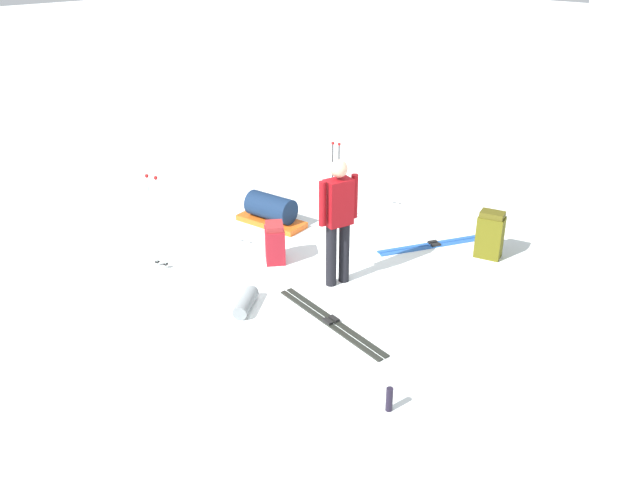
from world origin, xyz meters
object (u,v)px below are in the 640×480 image
at_px(backpack_bright, 275,243).
at_px(skier_standing, 338,216).
at_px(ski_pair_near, 434,245).
at_px(ski_poles_planted_far, 336,179).
at_px(sleeping_mat_rolled, 246,302).
at_px(ski_pair_far, 331,322).
at_px(thermos_bottle, 389,399).
at_px(ski_poles_planted_near, 156,218).
at_px(gear_sled, 271,211).
at_px(backpack_large_dark, 490,235).

bearing_deg(backpack_bright, skier_standing, 8.54).
bearing_deg(ski_pair_near, skier_standing, -98.11).
relative_size(skier_standing, ski_poles_planted_far, 1.28).
distance_m(ski_poles_planted_far, sleeping_mat_rolled, 2.94).
relative_size(ski_pair_near, ski_pair_far, 0.90).
xyz_separation_m(ski_pair_near, thermos_bottle, (1.82, -3.32, 0.12)).
xyz_separation_m(ski_poles_planted_near, sleeping_mat_rolled, (1.69, 0.12, -0.66)).
bearing_deg(sleeping_mat_rolled, ski_poles_planted_far, 110.73).
distance_m(ski_pair_far, ski_poles_planted_near, 2.82).
distance_m(skier_standing, ski_poles_planted_near, 2.48).
bearing_deg(ski_pair_far, sleeping_mat_rolled, -152.13).
height_order(gear_sled, sleeping_mat_rolled, gear_sled).
relative_size(ski_pair_far, backpack_large_dark, 2.69).
xyz_separation_m(gear_sled, sleeping_mat_rolled, (1.70, -1.93, -0.13)).
xyz_separation_m(backpack_bright, gear_sled, (-1.00, 0.81, -0.06)).
relative_size(ski_pair_far, ski_poles_planted_far, 1.41).
bearing_deg(ski_poles_planted_far, thermos_bottle, -40.12).
distance_m(skier_standing, sleeping_mat_rolled, 1.58).
bearing_deg(thermos_bottle, skier_standing, 144.32).
bearing_deg(sleeping_mat_rolled, ski_pair_far, 27.87).
height_order(skier_standing, sleeping_mat_rolled, skier_standing).
bearing_deg(ski_pair_far, gear_sled, 151.90).
bearing_deg(ski_poles_planted_far, ski_pair_near, 14.22).
relative_size(gear_sled, sleeping_mat_rolled, 2.14).
xyz_separation_m(ski_pair_far, ski_poles_planted_near, (-2.65, -0.62, 0.74)).
height_order(ski_poles_planted_far, sleeping_mat_rolled, ski_poles_planted_far).
bearing_deg(ski_pair_far, ski_poles_planted_near, -166.76).
bearing_deg(ski_pair_far, thermos_bottle, -26.37).
height_order(sleeping_mat_rolled, thermos_bottle, thermos_bottle).
distance_m(ski_pair_near, ski_pair_far, 2.61).
distance_m(backpack_bright, gear_sled, 1.29).
xyz_separation_m(ski_pair_near, ski_poles_planted_near, (-2.30, -3.21, 0.74)).
bearing_deg(skier_standing, ski_pair_far, -51.52).
height_order(ski_pair_near, backpack_large_dark, backpack_large_dark).
bearing_deg(ski_pair_near, sleeping_mat_rolled, -101.21).
bearing_deg(sleeping_mat_rolled, ski_poles_planted_near, -176.07).
bearing_deg(thermos_bottle, sleeping_mat_rolled, 174.77).
relative_size(backpack_large_dark, ski_poles_planted_far, 0.52).
bearing_deg(skier_standing, backpack_large_dark, 63.74).
xyz_separation_m(skier_standing, backpack_large_dark, (1.02, 2.06, -0.61)).
relative_size(ski_pair_near, backpack_bright, 2.91).
height_order(ski_pair_near, thermos_bottle, thermos_bottle).
bearing_deg(ski_poles_planted_near, sleeping_mat_rolled, 3.93).
xyz_separation_m(ski_pair_far, backpack_large_dark, (0.41, 2.82, 0.33)).
relative_size(ski_pair_far, ski_poles_planted_near, 1.39).
xyz_separation_m(backpack_large_dark, thermos_bottle, (1.06, -3.55, -0.21)).
bearing_deg(ski_poles_planted_far, ski_pair_far, -47.76).
relative_size(ski_pair_far, backpack_bright, 3.25).
distance_m(ski_pair_far, thermos_bottle, 1.65).
height_order(skier_standing, backpack_bright, skier_standing).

